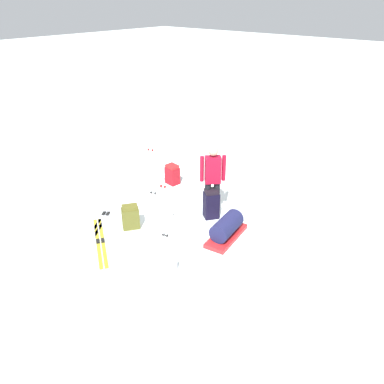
{
  "coord_description": "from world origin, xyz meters",
  "views": [
    {
      "loc": [
        -4.88,
        5.67,
        4.57
      ],
      "look_at": [
        0.0,
        0.0,
        0.7
      ],
      "focal_mm": 36.16,
      "sensor_mm": 36.0,
      "label": 1
    }
  ],
  "objects_px": {
    "ski_pair_near": "(106,214)",
    "ski_poles_planted_near": "(151,170)",
    "backpack_small_spare": "(211,204)",
    "thermos_bottle": "(176,264)",
    "backpack_large_dark": "(131,217)",
    "backpack_bright": "(172,174)",
    "skier_standing": "(213,178)",
    "gear_sled": "(227,229)",
    "ski_pair_far": "(100,242)",
    "ski_poles_planted_far": "(164,209)"
  },
  "relations": [
    {
      "from": "ski_pair_near",
      "to": "thermos_bottle",
      "type": "bearing_deg",
      "value": 170.94
    },
    {
      "from": "skier_standing",
      "to": "thermos_bottle",
      "type": "xyz_separation_m",
      "value": [
        -0.71,
        1.98,
        -0.82
      ]
    },
    {
      "from": "ski_pair_near",
      "to": "backpack_bright",
      "type": "xyz_separation_m",
      "value": [
        -0.03,
        -2.21,
        0.25
      ]
    },
    {
      "from": "ski_pair_near",
      "to": "backpack_bright",
      "type": "bearing_deg",
      "value": -90.9
    },
    {
      "from": "skier_standing",
      "to": "ski_pair_near",
      "type": "bearing_deg",
      "value": 40.06
    },
    {
      "from": "skier_standing",
      "to": "ski_poles_planted_near",
      "type": "xyz_separation_m",
      "value": [
        1.77,
        0.17,
        -0.26
      ]
    },
    {
      "from": "skier_standing",
      "to": "gear_sled",
      "type": "relative_size",
      "value": 1.4
    },
    {
      "from": "ski_poles_planted_near",
      "to": "gear_sled",
      "type": "xyz_separation_m",
      "value": [
        -2.56,
        0.35,
        -0.47
      ]
    },
    {
      "from": "ski_pair_far",
      "to": "backpack_bright",
      "type": "xyz_separation_m",
      "value": [
        0.76,
        -2.98,
        0.25
      ]
    },
    {
      "from": "backpack_large_dark",
      "to": "backpack_bright",
      "type": "relative_size",
      "value": 1.03
    },
    {
      "from": "backpack_small_spare",
      "to": "skier_standing",
      "type": "bearing_deg",
      "value": -65.59
    },
    {
      "from": "skier_standing",
      "to": "gear_sled",
      "type": "distance_m",
      "value": 1.2
    },
    {
      "from": "ski_pair_far",
      "to": "ski_pair_near",
      "type": "bearing_deg",
      "value": -43.99
    },
    {
      "from": "backpack_large_dark",
      "to": "backpack_bright",
      "type": "bearing_deg",
      "value": -69.24
    },
    {
      "from": "thermos_bottle",
      "to": "ski_poles_planted_near",
      "type": "bearing_deg",
      "value": -36.24
    },
    {
      "from": "ski_poles_planted_far",
      "to": "ski_pair_far",
      "type": "bearing_deg",
      "value": 48.39
    },
    {
      "from": "ski_pair_near",
      "to": "ski_poles_planted_near",
      "type": "relative_size",
      "value": 1.39
    },
    {
      "from": "ski_poles_planted_near",
      "to": "gear_sled",
      "type": "relative_size",
      "value": 1.02
    },
    {
      "from": "backpack_small_spare",
      "to": "backpack_large_dark",
      "type": "bearing_deg",
      "value": 55.34
    },
    {
      "from": "thermos_bottle",
      "to": "backpack_bright",
      "type": "bearing_deg",
      "value": -45.86
    },
    {
      "from": "gear_sled",
      "to": "backpack_small_spare",
      "type": "bearing_deg",
      "value": -30.75
    },
    {
      "from": "ski_pair_near",
      "to": "ski_poles_planted_far",
      "type": "xyz_separation_m",
      "value": [
        -1.68,
        -0.22,
        0.67
      ]
    },
    {
      "from": "backpack_large_dark",
      "to": "gear_sled",
      "type": "relative_size",
      "value": 0.46
    },
    {
      "from": "backpack_small_spare",
      "to": "backpack_bright",
      "type": "bearing_deg",
      "value": -20.66
    },
    {
      "from": "backpack_large_dark",
      "to": "backpack_small_spare",
      "type": "distance_m",
      "value": 1.82
    },
    {
      "from": "skier_standing",
      "to": "thermos_bottle",
      "type": "distance_m",
      "value": 2.26
    },
    {
      "from": "backpack_bright",
      "to": "backpack_small_spare",
      "type": "relative_size",
      "value": 0.77
    },
    {
      "from": "ski_pair_near",
      "to": "ski_poles_planted_far",
      "type": "bearing_deg",
      "value": -172.41
    },
    {
      "from": "backpack_bright",
      "to": "backpack_small_spare",
      "type": "height_order",
      "value": "backpack_small_spare"
    },
    {
      "from": "skier_standing",
      "to": "backpack_bright",
      "type": "relative_size",
      "value": 3.17
    },
    {
      "from": "ski_poles_planted_near",
      "to": "thermos_bottle",
      "type": "bearing_deg",
      "value": 143.76
    },
    {
      "from": "skier_standing",
      "to": "backpack_small_spare",
      "type": "bearing_deg",
      "value": 114.41
    },
    {
      "from": "skier_standing",
      "to": "ski_pair_far",
      "type": "height_order",
      "value": "skier_standing"
    },
    {
      "from": "ski_pair_near",
      "to": "backpack_bright",
      "type": "distance_m",
      "value": 2.22
    },
    {
      "from": "ski_pair_far",
      "to": "ski_poles_planted_far",
      "type": "distance_m",
      "value": 1.49
    },
    {
      "from": "backpack_bright",
      "to": "gear_sled",
      "type": "distance_m",
      "value": 2.87
    },
    {
      "from": "backpack_large_dark",
      "to": "gear_sled",
      "type": "height_order",
      "value": "backpack_large_dark"
    },
    {
      "from": "backpack_small_spare",
      "to": "thermos_bottle",
      "type": "bearing_deg",
      "value": 109.5
    },
    {
      "from": "backpack_large_dark",
      "to": "backpack_small_spare",
      "type": "bearing_deg",
      "value": -124.66
    },
    {
      "from": "backpack_small_spare",
      "to": "thermos_bottle",
      "type": "distance_m",
      "value": 2.05
    },
    {
      "from": "backpack_large_dark",
      "to": "thermos_bottle",
      "type": "height_order",
      "value": "backpack_large_dark"
    },
    {
      "from": "backpack_small_spare",
      "to": "ski_pair_near",
      "type": "bearing_deg",
      "value": 38.43
    },
    {
      "from": "skier_standing",
      "to": "ski_poles_planted_near",
      "type": "relative_size",
      "value": 1.37
    },
    {
      "from": "ski_poles_planted_near",
      "to": "thermos_bottle",
      "type": "relative_size",
      "value": 4.77
    },
    {
      "from": "backpack_large_dark",
      "to": "backpack_small_spare",
      "type": "relative_size",
      "value": 0.79
    },
    {
      "from": "ski_pair_far",
      "to": "backpack_large_dark",
      "type": "bearing_deg",
      "value": -94.97
    },
    {
      "from": "backpack_large_dark",
      "to": "backpack_bright",
      "type": "xyz_separation_m",
      "value": [
        0.83,
        -2.2,
        -0.01
      ]
    },
    {
      "from": "ski_pair_near",
      "to": "gear_sled",
      "type": "xyz_separation_m",
      "value": [
        -2.66,
        -1.05,
        0.21
      ]
    },
    {
      "from": "skier_standing",
      "to": "ski_pair_far",
      "type": "relative_size",
      "value": 1.05
    },
    {
      "from": "ski_pair_far",
      "to": "ski_poles_planted_near",
      "type": "bearing_deg",
      "value": -72.24
    }
  ]
}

